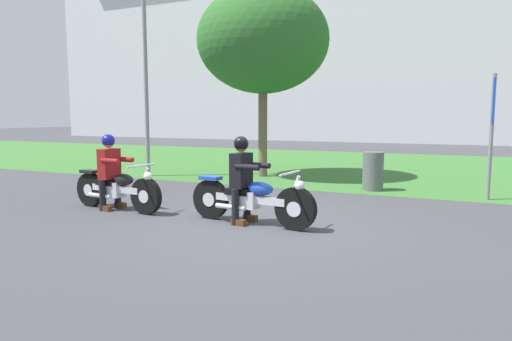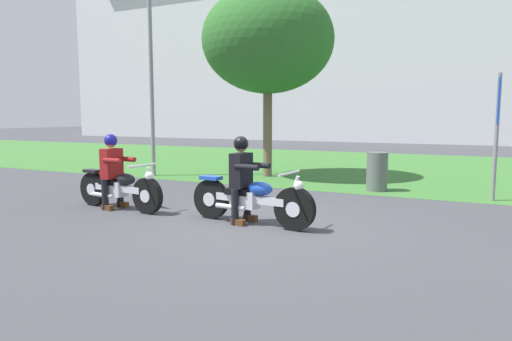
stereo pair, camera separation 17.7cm
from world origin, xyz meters
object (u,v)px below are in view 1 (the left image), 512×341
Objects in this scene: motorcycle_lead at (251,200)px; rider_follow at (110,166)px; motorcycle_follow at (117,189)px; tree_roadside at (263,41)px; trash_can at (373,171)px; rider_lead at (242,173)px; sign_banner at (492,117)px; streetlight_pole at (148,48)px.

rider_follow reaches higher than motorcycle_lead.
tree_roadside reaches higher than motorcycle_follow.
trash_can is (4.04, 4.29, -0.37)m from rider_follow.
rider_lead is at bearing 7.01° from motorcycle_follow.
motorcycle_follow is 2.33× the size of trash_can.
rider_follow is 0.26× the size of tree_roadside.
sign_banner reaches higher than rider_follow.
rider_follow reaches higher than motorcycle_follow.
streetlight_pole is (-5.21, 4.18, 3.24)m from motorcycle_lead.
sign_banner is (6.45, 4.06, 0.90)m from rider_follow.
motorcycle_follow is at bearing -146.98° from sign_banner.
motorcycle_follow is 0.81× the size of sign_banner.
motorcycle_lead is 4.42m from trash_can.
tree_roadside is 0.92× the size of streetlight_pole.
sign_banner reaches higher than trash_can.
streetlight_pole is (-2.48, 4.21, 3.25)m from motorcycle_follow.
rider_lead reaches higher than motorcycle_follow.
rider_lead is 0.26× the size of tree_roadside.
motorcycle_follow is at bearing -94.91° from tree_roadside.
streetlight_pole reaches higher than tree_roadside.
rider_follow is (-2.90, -0.02, 0.42)m from motorcycle_lead.
motorcycle_follow is at bearing -172.99° from rider_lead.
tree_roadside is 6.36m from sign_banner.
rider_follow is 0.54× the size of sign_banner.
tree_roadside reaches higher than motorcycle_lead.
motorcycle_follow is at bearing -0.82° from rider_follow.
motorcycle_lead is at bearing -104.93° from trash_can.
motorcycle_follow is 0.46m from rider_follow.
streetlight_pole is 6.47× the size of trash_can.
tree_roadside reaches higher than rider_lead.
sign_banner reaches higher than rider_lead.
trash_can is (6.35, 0.10, -3.19)m from streetlight_pole.
motorcycle_lead is 2.73m from motorcycle_follow.
sign_banner is at bearing 38.79° from motorcycle_follow.
motorcycle_follow is (-2.73, -0.04, -0.01)m from motorcycle_lead.
streetlight_pole is at bearing 124.61° from rider_follow.
motorcycle_lead is 0.39× the size of streetlight_pole.
trash_can is 2.74m from sign_banner.
tree_roadside reaches higher than rider_follow.
trash_can is at bearing 53.83° from motorcycle_follow.
trash_can is at bearing 78.69° from rider_lead.
trash_can is at bearing -20.21° from tree_roadside.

